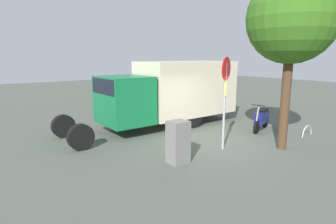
{
  "coord_description": "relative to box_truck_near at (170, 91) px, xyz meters",
  "views": [
    {
      "loc": [
        7.1,
        7.09,
        3.13
      ],
      "look_at": [
        1.3,
        -0.86,
        1.17
      ],
      "focal_mm": 30.03,
      "sensor_mm": 36.0,
      "label": 1
    }
  ],
  "objects": [
    {
      "name": "ground_plane",
      "position": [
        0.42,
        3.03,
        -1.61
      ],
      "size": [
        60.0,
        60.0,
        0.0
      ],
      "primitive_type": "plane",
      "color": "#4B5148"
    },
    {
      "name": "box_truck_near",
      "position": [
        0.0,
        0.0,
        0.0
      ],
      "size": [
        8.25,
        2.3,
        2.9
      ],
      "rotation": [
        0.0,
        0.0,
        0.02
      ],
      "color": "black",
      "rests_on": "ground"
    },
    {
      "name": "motorcycle",
      "position": [
        -2.62,
        3.03,
        -1.09
      ],
      "size": [
        1.74,
        0.8,
        1.2
      ],
      "rotation": [
        0.0,
        0.0,
        0.33
      ],
      "color": "black",
      "rests_on": "ground"
    },
    {
      "name": "stop_sign",
      "position": [
        0.56,
        3.79,
        0.47
      ],
      "size": [
        0.71,
        0.33,
        3.11
      ],
      "color": "#9E9EA3",
      "rests_on": "ground"
    },
    {
      "name": "street_tree",
      "position": [
        -1.13,
        4.93,
        2.66
      ],
      "size": [
        2.87,
        2.87,
        5.74
      ],
      "color": "#47301E",
      "rests_on": "ground"
    },
    {
      "name": "utility_cabinet",
      "position": [
        2.59,
        3.88,
        -0.97
      ],
      "size": [
        0.59,
        0.51,
        1.28
      ],
      "primitive_type": "cube",
      "rotation": [
        0.0,
        0.0,
        0.02
      ],
      "color": "slate",
      "rests_on": "ground"
    },
    {
      "name": "bike_rack_hoop",
      "position": [
        -3.41,
        4.62,
        -1.61
      ],
      "size": [
        0.85,
        0.12,
        0.85
      ],
      "primitive_type": "torus",
      "rotation": [
        1.57,
        0.0,
        0.09
      ],
      "color": "#B7B7BC",
      "rests_on": "ground"
    }
  ]
}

